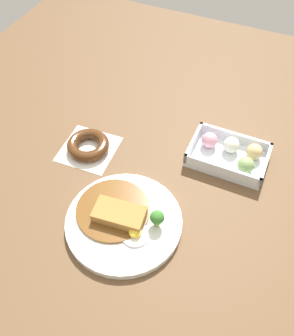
{
  "coord_description": "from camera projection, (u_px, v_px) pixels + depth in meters",
  "views": [
    {
      "loc": [
        -0.2,
        0.53,
        0.73
      ],
      "look_at": [
        0.03,
        0.01,
        0.03
      ],
      "focal_mm": 38.65,
      "sensor_mm": 36.0,
      "label": 1
    }
  ],
  "objects": [
    {
      "name": "ground_plane",
      "position": [
        159.0,
        176.0,
        0.92
      ],
      "size": [
        1.6,
        1.6,
        0.0
      ],
      "primitive_type": "plane",
      "color": "brown"
    },
    {
      "name": "curry_plate",
      "position": [
        123.0,
        220.0,
        0.82
      ],
      "size": [
        0.27,
        0.27,
        0.06
      ],
      "color": "white",
      "rests_on": "ground_plane"
    },
    {
      "name": "donut_box",
      "position": [
        230.0,
        154.0,
        0.94
      ],
      "size": [
        0.2,
        0.13,
        0.05
      ],
      "color": "silver",
      "rests_on": "ground_plane"
    },
    {
      "name": "chocolate_ring_donut",
      "position": [
        88.0,
        145.0,
        0.97
      ],
      "size": [
        0.15,
        0.15,
        0.03
      ],
      "color": "white",
      "rests_on": "ground_plane"
    }
  ]
}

